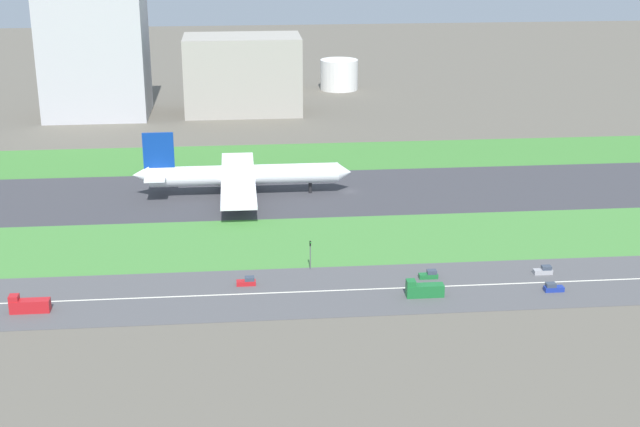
{
  "coord_description": "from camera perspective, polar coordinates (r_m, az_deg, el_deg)",
  "views": [
    {
      "loc": [
        -33.84,
        -258.58,
        82.86
      ],
      "look_at": [
        -12.74,
        -36.5,
        6.0
      ],
      "focal_mm": 50.59,
      "sensor_mm": 36.0,
      "label": 1
    }
  ],
  "objects": [
    {
      "name": "airliner",
      "position": [
        269.7,
        -5.14,
        2.43
      ],
      "size": [
        65.0,
        56.0,
        19.7
      ],
      "color": "white",
      "rests_on": "runway"
    },
    {
      "name": "hangar_building",
      "position": [
        378.56,
        -4.91,
        8.75
      ],
      "size": [
        47.8,
        27.49,
        31.81
      ],
      "primitive_type": "cube",
      "color": "#9E998E",
      "rests_on": "ground_plane"
    },
    {
      "name": "grass_median_north",
      "position": [
        312.65,
        0.98,
        3.65
      ],
      "size": [
        280.0,
        36.0,
        0.1
      ],
      "primitive_type": "cube",
      "color": "#3D7A33",
      "rests_on": "ground_plane"
    },
    {
      "name": "highway_centerline",
      "position": [
        206.0,
        4.51,
        -4.74
      ],
      "size": [
        266.0,
        0.5,
        0.01
      ],
      "primitive_type": "cube",
      "color": "silver",
      "rests_on": "highway"
    },
    {
      "name": "traffic_light",
      "position": [
        214.19,
        -0.62,
        -2.51
      ],
      "size": [
        0.36,
        0.5,
        7.2
      ],
      "color": "#4C4C51",
      "rests_on": "highway"
    },
    {
      "name": "car_2",
      "position": [
        212.01,
        6.92,
        -3.87
      ],
      "size": [
        4.4,
        1.8,
        2.0
      ],
      "color": "#19662D",
      "rests_on": "highway"
    },
    {
      "name": "car_3",
      "position": [
        210.28,
        14.53,
        -4.57
      ],
      "size": [
        4.4,
        1.8,
        2.0
      ],
      "rotation": [
        0.0,
        0.0,
        3.14
      ],
      "color": "navy",
      "rests_on": "highway"
    },
    {
      "name": "car_4",
      "position": [
        219.33,
        13.97,
        -3.52
      ],
      "size": [
        4.4,
        1.8,
        2.0
      ],
      "color": "#99999E",
      "rests_on": "highway"
    },
    {
      "name": "car_1",
      "position": [
        207.45,
        -4.64,
        -4.32
      ],
      "size": [
        4.4,
        1.8,
        2.0
      ],
      "color": "#B2191E",
      "rests_on": "highway"
    },
    {
      "name": "terminal_building",
      "position": [
        380.78,
        -14.07,
        10.15
      ],
      "size": [
        41.08,
        33.25,
        55.74
      ],
      "primitive_type": "cube",
      "color": "#B2B2B7",
      "rests_on": "ground_plane"
    },
    {
      "name": "runway",
      "position": [
        273.62,
        1.93,
        1.38
      ],
      "size": [
        280.0,
        46.0,
        0.1
      ],
      "primitive_type": "cube",
      "color": "#38383D",
      "rests_on": "ground_plane"
    },
    {
      "name": "fuel_tank_centre",
      "position": [
        427.2,
        1.21,
        8.78
      ],
      "size": [
        17.57,
        17.57,
        13.99
      ],
      "primitive_type": "cylinder",
      "color": "silver",
      "rests_on": "ground_plane"
    },
    {
      "name": "ground_plane",
      "position": [
        273.63,
        1.93,
        1.37
      ],
      "size": [
        800.0,
        800.0,
        0.0
      ],
      "primitive_type": "plane",
      "color": "#5B564C"
    },
    {
      "name": "fuel_tank_west",
      "position": [
        424.69,
        -2.95,
        8.78
      ],
      "size": [
        20.77,
        20.77,
        15.16
      ],
      "primitive_type": "cylinder",
      "color": "silver",
      "rests_on": "ground_plane"
    },
    {
      "name": "grass_median_south",
      "position": [
        235.25,
        3.2,
        -1.63
      ],
      "size": [
        280.0,
        36.0,
        0.1
      ],
      "primitive_type": "cube",
      "color": "#427F38",
      "rests_on": "ground_plane"
    },
    {
      "name": "truck_1",
      "position": [
        203.14,
        -17.95,
        -5.54
      ],
      "size": [
        8.4,
        2.5,
        4.0
      ],
      "rotation": [
        0.0,
        0.0,
        3.14
      ],
      "color": "#B2191E",
      "rests_on": "highway"
    },
    {
      "name": "highway",
      "position": [
        206.02,
        4.51,
        -4.75
      ],
      "size": [
        280.0,
        28.0,
        0.1
      ],
      "primitive_type": "cube",
      "color": "#4C4C4F",
      "rests_on": "ground_plane"
    },
    {
      "name": "truck_0",
      "position": [
        202.06,
        6.57,
        -4.81
      ],
      "size": [
        8.4,
        2.5,
        4.0
      ],
      "rotation": [
        0.0,
        0.0,
        3.14
      ],
      "color": "#19662D",
      "rests_on": "highway"
    }
  ]
}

